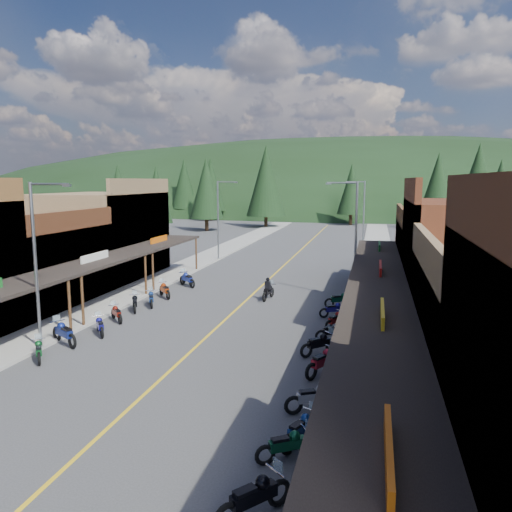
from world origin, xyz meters
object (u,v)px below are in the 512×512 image
Objects in this scene: shop_east_3 at (452,259)px; bike_east_4 at (314,396)px; shop_west_2 at (26,266)px; bike_east_5 at (323,360)px; bike_west_8 at (135,302)px; bike_east_3 at (301,428)px; pedestrian_east_a at (375,341)px; streetlight_1 at (219,216)px; pine_11 at (478,188)px; bike_west_11 at (187,278)px; streetlight_2 at (354,234)px; bike_east_9 at (334,309)px; bike_west_5 at (64,332)px; bike_east_1 at (254,495)px; pine_9 at (500,193)px; bike_west_4 at (39,349)px; bike_west_6 at (100,325)px; bike_west_12 at (187,277)px; rider_on_bike at (268,290)px; pine_1 at (211,184)px; bike_east_10 at (340,299)px; streetlight_0 at (38,258)px; pedestrian_east_b at (374,281)px; pine_8 at (156,195)px; bike_east_7 at (334,331)px; pine_4 at (438,185)px; bike_west_10 at (165,289)px; pine_2 at (266,181)px; pine_7 at (184,184)px; shop_east_2 at (481,268)px; bike_east_8 at (336,319)px; bike_west_9 at (151,298)px; pine_3 at (351,189)px; shop_west_3 at (103,235)px; bike_east_2 at (287,444)px.

bike_east_4 is at bearing -109.35° from shop_east_3.
bike_east_5 is (20.17, -7.68, -1.88)m from shop_west_2.
bike_east_5 is (12.46, -7.62, 0.08)m from bike_west_8.
pedestrian_east_a is at bearing 99.76° from bike_east_3.
streetlight_1 is 31.46m from pine_11.
bike_west_11 is (0.53, 7.56, 0.06)m from bike_west_8.
bike_east_9 is at bearing -99.19° from streetlight_2.
bike_east_3 is (12.77, -6.64, -0.10)m from bike_west_5.
streetlight_2 is 3.68× the size of bike_east_1.
pine_9 reaches higher than bike_west_4.
bike_west_6 is 0.96× the size of bike_west_12.
rider_on_bike reaches higher than bike_east_9.
pine_1 is 71.63m from bike_east_10.
pedestrian_east_b is at bearing 45.01° from streetlight_0.
pine_8 is 4.30× the size of bike_west_5.
bike_west_11 is at bearing -159.41° from bike_east_7.
pine_4 reaches higher than bike_west_10.
bike_west_4 is (-30.23, -52.29, -5.85)m from pine_9.
pine_2 reaches higher than streetlight_2.
rider_on_bike is at bearing 23.69° from bike_west_4.
pine_11 is 6.84× the size of pedestrian_east_b.
pedestrian_east_a is at bearing -107.49° from pine_9.
pine_4 is at bearing 80.44° from rider_on_bike.
pine_7 is 90.02m from pedestrian_east_a.
shop_east_2 is 6.16× the size of pedestrian_east_a.
pine_8 reaches higher than rider_on_bike.
rider_on_bike is at bearing 141.96° from bike_east_5.
streetlight_2 is 8.26m from bike_east_8.
pine_4 reaches higher than bike_east_7.
pine_9 reaches higher than bike_east_5.
bike_east_5 is (-7.33, -17.28, -1.88)m from shop_east_3.
bike_west_6 is 6.18m from bike_west_9.
shop_east_2 is (27.54, 0.00, 0.99)m from shop_west_2.
shop_east_2 is 5.54× the size of bike_east_3.
bike_east_3 is 2.26m from bike_east_4.
pine_7 reaches higher than bike_west_8.
pine_8 is 5.14× the size of bike_east_7.
bike_west_10 is at bearing -126.86° from pine_9.
bike_west_10 is at bearing -69.57° from pine_7.
pine_3 is 70.15m from bike_west_6.
pedestrian_east_b is (15.33, -12.67, -3.41)m from streetlight_1.
shop_west_3 is 33.16m from bike_east_1.
pedestrian_east_b is (13.94, 6.39, 0.49)m from bike_west_9.
bike_west_9 is 0.94× the size of bike_east_4.
pedestrian_east_a reaches higher than bike_west_10.
pine_8 is 5.05× the size of bike_west_9.
bike_east_2 is at bearing -61.16° from bike_west_4.
bike_east_1 is at bearing -110.09° from bike_west_12.
streetlight_2 is at bearing 16.92° from shop_west_2.
streetlight_2 is at bearing -0.82° from bike_west_8.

